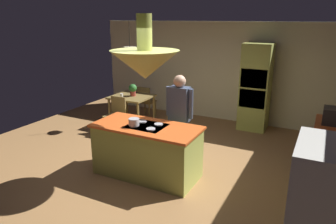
# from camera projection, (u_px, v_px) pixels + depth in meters

# --- Properties ---
(ground) EXTENTS (8.16, 8.16, 0.00)m
(ground) POSITION_uv_depth(u_px,v_px,m) (153.00, 170.00, 5.66)
(ground) COLOR #9E7042
(wall_back) EXTENTS (6.80, 0.10, 2.55)m
(wall_back) POSITION_uv_depth(u_px,v_px,m) (217.00, 71.00, 8.22)
(wall_back) COLOR beige
(wall_back) RESTS_ON ground
(kitchen_island) EXTENTS (1.83, 0.86, 0.93)m
(kitchen_island) POSITION_uv_depth(u_px,v_px,m) (147.00, 150.00, 5.36)
(kitchen_island) COLOR #A0A84C
(kitchen_island) RESTS_ON ground
(counter_run_right) EXTENTS (0.73, 2.48, 0.91)m
(counter_run_right) POSITION_uv_depth(u_px,v_px,m) (332.00, 166.00, 4.79)
(counter_run_right) COLOR #A0A84C
(counter_run_right) RESTS_ON ground
(oven_tower) EXTENTS (0.66, 0.62, 2.08)m
(oven_tower) POSITION_uv_depth(u_px,v_px,m) (255.00, 87.00, 7.46)
(oven_tower) COLOR #A0A84C
(oven_tower) RESTS_ON ground
(dining_table) EXTENTS (0.96, 0.88, 0.76)m
(dining_table) POSITION_uv_depth(u_px,v_px,m) (132.00, 100.00, 7.83)
(dining_table) COLOR olive
(dining_table) RESTS_ON ground
(person_at_island) EXTENTS (0.53, 0.22, 1.68)m
(person_at_island) POSITION_uv_depth(u_px,v_px,m) (179.00, 114.00, 5.68)
(person_at_island) COLOR tan
(person_at_island) RESTS_ON ground
(range_hood) EXTENTS (1.10, 1.10, 1.00)m
(range_hood) POSITION_uv_depth(u_px,v_px,m) (145.00, 63.00, 4.92)
(range_hood) COLOR #A0A84C
(pendant_light_over_table) EXTENTS (0.32, 0.32, 0.82)m
(pendant_light_over_table) POSITION_uv_depth(u_px,v_px,m) (130.00, 51.00, 7.48)
(pendant_light_over_table) COLOR beige
(chair_facing_island) EXTENTS (0.40, 0.40, 0.87)m
(chair_facing_island) POSITION_uv_depth(u_px,v_px,m) (116.00, 113.00, 7.31)
(chair_facing_island) COLOR olive
(chair_facing_island) RESTS_ON ground
(chair_by_back_wall) EXTENTS (0.40, 0.40, 0.87)m
(chair_by_back_wall) POSITION_uv_depth(u_px,v_px,m) (145.00, 100.00, 8.44)
(chair_by_back_wall) COLOR olive
(chair_by_back_wall) RESTS_ON ground
(potted_plant_on_table) EXTENTS (0.20, 0.20, 0.30)m
(potted_plant_on_table) POSITION_uv_depth(u_px,v_px,m) (133.00, 89.00, 7.76)
(potted_plant_on_table) COLOR #99382D
(potted_plant_on_table) RESTS_ON dining_table
(cup_on_table) EXTENTS (0.07, 0.07, 0.09)m
(cup_on_table) POSITION_uv_depth(u_px,v_px,m) (122.00, 95.00, 7.66)
(cup_on_table) COLOR white
(cup_on_table) RESTS_ON dining_table
(cooking_pot_on_cooktop) EXTENTS (0.18, 0.18, 0.12)m
(cooking_pot_on_cooktop) POSITION_uv_depth(u_px,v_px,m) (134.00, 122.00, 5.16)
(cooking_pot_on_cooktop) COLOR #B2B2B7
(cooking_pot_on_cooktop) RESTS_ON kitchen_island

